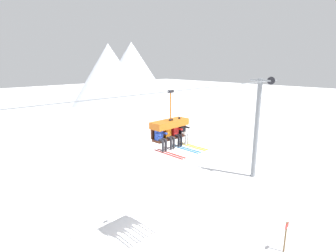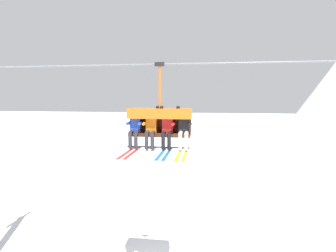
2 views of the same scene
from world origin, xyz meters
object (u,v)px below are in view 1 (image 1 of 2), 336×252
(lift_tower_far, at_px, (257,127))
(skier_red, at_px, (176,132))
(skier_black, at_px, (184,130))
(skier_blue, at_px, (161,137))
(trail_sign, at_px, (286,235))
(chairlift_chair, at_px, (169,126))
(skier_orange, at_px, (169,134))

(lift_tower_far, bearing_deg, skier_red, -174.73)
(skier_black, bearing_deg, skier_blue, -179.74)
(skier_black, height_order, trail_sign, skier_black)
(lift_tower_far, xyz_separation_m, trail_sign, (-6.97, -5.18, -3.19))
(chairlift_chair, relative_size, trail_sign, 1.58)
(skier_orange, bearing_deg, skier_blue, -179.22)
(lift_tower_far, distance_m, skier_blue, 11.15)
(lift_tower_far, distance_m, chairlift_chair, 10.45)
(skier_orange, distance_m, skier_red, 0.49)
(lift_tower_far, height_order, skier_red, lift_tower_far)
(skier_blue, relative_size, skier_black, 1.00)
(lift_tower_far, height_order, chairlift_chair, lift_tower_far)
(skier_orange, bearing_deg, trail_sign, -50.40)
(chairlift_chair, height_order, skier_orange, chairlift_chair)
(skier_red, bearing_deg, skier_orange, 180.00)
(skier_black, bearing_deg, lift_tower_far, 5.54)
(chairlift_chair, bearing_deg, skier_red, -40.98)
(skier_blue, xyz_separation_m, trail_sign, (4.03, -4.25, -4.79))
(lift_tower_far, relative_size, chairlift_chair, 3.12)
(lift_tower_far, distance_m, trail_sign, 9.25)
(skier_orange, bearing_deg, chairlift_chair, 40.98)
(skier_red, bearing_deg, lift_tower_far, 5.27)
(skier_blue, distance_m, trail_sign, 7.56)
(skier_red, distance_m, trail_sign, 7.10)
(chairlift_chair, xyz_separation_m, skier_black, (0.75, -0.21, -0.28))
(skier_red, bearing_deg, skier_blue, -179.61)
(skier_blue, distance_m, skier_orange, 0.50)
(skier_black, bearing_deg, trail_sign, -59.28)
(skier_black, xyz_separation_m, trail_sign, (2.53, -4.26, -4.81))
(skier_blue, distance_m, skier_black, 1.50)
(skier_blue, xyz_separation_m, skier_red, (1.00, 0.01, 0.02))
(lift_tower_far, bearing_deg, skier_black, -174.46)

